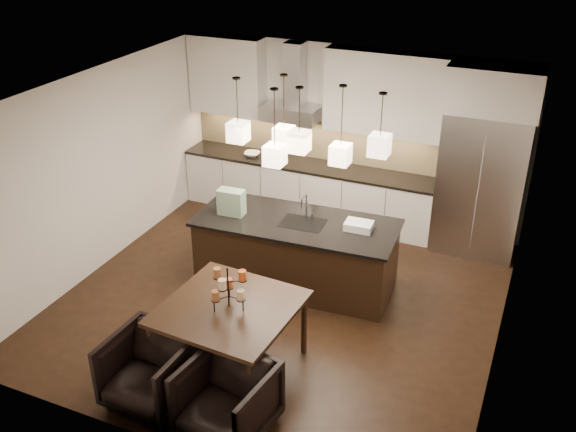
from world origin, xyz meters
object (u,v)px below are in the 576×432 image
at_px(island_body, 296,254).
at_px(armchair_right, 227,400).
at_px(refrigerator, 481,184).
at_px(armchair_left, 150,370).
at_px(dining_table, 231,337).

bearing_deg(island_body, armchair_right, -84.71).
bearing_deg(refrigerator, armchair_left, -119.30).
xyz_separation_m(island_body, dining_table, (0.01, -1.91, -0.04)).
distance_m(refrigerator, island_body, 2.91).
xyz_separation_m(island_body, armchair_left, (-0.52, -2.71, -0.07)).
bearing_deg(armchair_left, island_body, 81.78).
height_order(dining_table, armchair_left, dining_table).
bearing_deg(armchair_right, island_body, 106.45).
distance_m(refrigerator, armchair_right, 5.04).
bearing_deg(refrigerator, island_body, -137.16).
xyz_separation_m(dining_table, armchair_left, (-0.53, -0.80, -0.02)).
bearing_deg(armchair_left, refrigerator, 63.38).
distance_m(island_body, armchair_right, 2.81).
relative_size(refrigerator, dining_table, 1.55).
distance_m(refrigerator, dining_table, 4.42).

